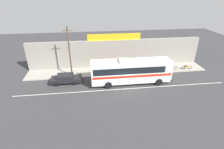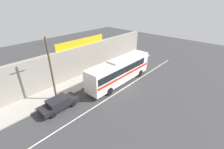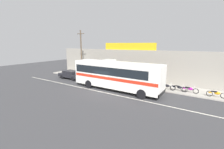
{
  "view_description": "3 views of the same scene",
  "coord_description": "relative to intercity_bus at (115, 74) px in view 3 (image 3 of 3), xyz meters",
  "views": [
    {
      "loc": [
        -4.4,
        -21.82,
        13.06
      ],
      "look_at": [
        -1.57,
        0.46,
        1.77
      ],
      "focal_mm": 28.34,
      "sensor_mm": 36.0,
      "label": 1
    },
    {
      "loc": [
        -15.17,
        -12.37,
        11.84
      ],
      "look_at": [
        -0.24,
        1.01,
        1.81
      ],
      "focal_mm": 25.31,
      "sensor_mm": 36.0,
      "label": 2
    },
    {
      "loc": [
        10.93,
        -14.74,
        5.74
      ],
      "look_at": [
        1.04,
        0.36,
        2.06
      ],
      "focal_mm": 24.12,
      "sensor_mm": 36.0,
      "label": 3
    }
  ],
  "objects": [
    {
      "name": "parked_car",
      "position": [
        -9.46,
        1.21,
        -1.33
      ],
      "size": [
        4.49,
        1.9,
        1.37
      ],
      "color": "black",
      "rests_on": "ground_plane"
    },
    {
      "name": "intercity_bus",
      "position": [
        0.0,
        0.0,
        0.0
      ],
      "size": [
        11.61,
        2.61,
        3.78
      ],
      "color": "white",
      "rests_on": "ground_plane"
    },
    {
      "name": "motorcycle_orange",
      "position": [
        8.06,
        3.41,
        -1.5
      ],
      "size": [
        1.92,
        0.56,
        0.94
      ],
      "color": "black",
      "rests_on": "sidewalk_slab"
    },
    {
      "name": "storefront_facade",
      "position": [
        -1.2,
        6.5,
        0.33
      ],
      "size": [
        30.0,
        0.7,
        4.8
      ],
      "primitive_type": "cube",
      "color": "gray",
      "rests_on": "ground_plane"
    },
    {
      "name": "motorcycle_green",
      "position": [
        5.54,
        3.23,
        -1.5
      ],
      "size": [
        1.95,
        0.56,
        0.94
      ],
      "color": "black",
      "rests_on": "sidewalk_slab"
    },
    {
      "name": "motorcycle_red",
      "position": [
        6.89,
        3.39,
        -1.5
      ],
      "size": [
        1.93,
        0.56,
        0.94
      ],
      "color": "black",
      "rests_on": "sidewalk_slab"
    },
    {
      "name": "utility_pole",
      "position": [
        -8.73,
        3.08,
        2.14
      ],
      "size": [
        1.6,
        0.22,
        7.85
      ],
      "color": "brown",
      "rests_on": "sidewalk_slab"
    },
    {
      "name": "storefront_billboard",
      "position": [
        -1.53,
        6.5,
        3.28
      ],
      "size": [
        9.03,
        0.12,
        1.1
      ],
      "primitive_type": "cube",
      "color": "gold",
      "rests_on": "storefront_facade"
    },
    {
      "name": "road_center_stripe",
      "position": [
        -1.2,
        -1.65,
        -2.06
      ],
      "size": [
        30.0,
        0.14,
        0.01
      ],
      "primitive_type": "cube",
      "color": "silver",
      "rests_on": "ground_plane"
    },
    {
      "name": "pedestrian_far_left",
      "position": [
        2.89,
        4.59,
        -0.98
      ],
      "size": [
        0.3,
        0.48,
        1.64
      ],
      "color": "black",
      "rests_on": "sidewalk_slab"
    },
    {
      "name": "motorcycle_blue",
      "position": [
        10.65,
        3.24,
        -1.5
      ],
      "size": [
        1.89,
        0.56,
        0.94
      ],
      "color": "black",
      "rests_on": "sidewalk_slab"
    },
    {
      "name": "ground_plane",
      "position": [
        -1.2,
        -0.85,
        -2.07
      ],
      "size": [
        70.0,
        70.0,
        0.0
      ],
      "primitive_type": "plane",
      "color": "#3A3A3D"
    },
    {
      "name": "sidewalk_slab",
      "position": [
        -1.2,
        4.35,
        -2.0
      ],
      "size": [
        30.0,
        3.6,
        0.14
      ],
      "primitive_type": "cube",
      "color": "#A8A399",
      "rests_on": "ground_plane"
    }
  ]
}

